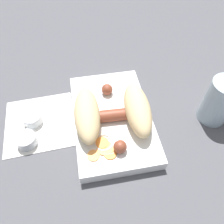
# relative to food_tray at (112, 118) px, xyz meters

# --- Properties ---
(ground_plane) EXTENTS (3.00, 3.00, 0.00)m
(ground_plane) POSITION_rel_food_tray_xyz_m (0.00, 0.00, -0.01)
(ground_plane) COLOR #4C4C51
(food_tray) EXTENTS (0.27, 0.17, 0.03)m
(food_tray) POSITION_rel_food_tray_xyz_m (0.00, 0.00, 0.00)
(food_tray) COLOR white
(food_tray) RESTS_ON ground_plane
(bread_roll) EXTENTS (0.15, 0.17, 0.05)m
(bread_roll) POSITION_rel_food_tray_xyz_m (0.01, -0.00, 0.04)
(bread_roll) COLOR #DBBC84
(bread_roll) RESTS_ON food_tray
(sausage) EXTENTS (0.18, 0.16, 0.03)m
(sausage) POSITION_rel_food_tray_xyz_m (0.01, 0.00, 0.03)
(sausage) COLOR brown
(sausage) RESTS_ON food_tray
(pickled_veggies) EXTENTS (0.06, 0.07, 0.00)m
(pickled_veggies) POSITION_rel_food_tray_xyz_m (0.08, -0.03, 0.02)
(pickled_veggies) COLOR #F99E4C
(pickled_veggies) RESTS_ON food_tray
(napkin) EXTENTS (0.16, 0.16, 0.00)m
(napkin) POSITION_rel_food_tray_xyz_m (-0.03, -0.16, -0.01)
(napkin) COLOR white
(napkin) RESTS_ON ground_plane
(condiment_cup_near) EXTENTS (0.04, 0.04, 0.03)m
(condiment_cup_near) POSITION_rel_food_tray_xyz_m (-0.03, -0.18, -0.00)
(condiment_cup_near) COLOR silver
(condiment_cup_near) RESTS_ON ground_plane
(condiment_cup_far) EXTENTS (0.04, 0.04, 0.03)m
(condiment_cup_far) POSITION_rel_food_tray_xyz_m (0.02, -0.19, -0.00)
(condiment_cup_far) COLOR silver
(condiment_cup_far) RESTS_ON ground_plane
(drink_glass) EXTENTS (0.07, 0.07, 0.11)m
(drink_glass) POSITION_rel_food_tray_xyz_m (0.03, 0.23, 0.04)
(drink_glass) COLOR silver
(drink_glass) RESTS_ON ground_plane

